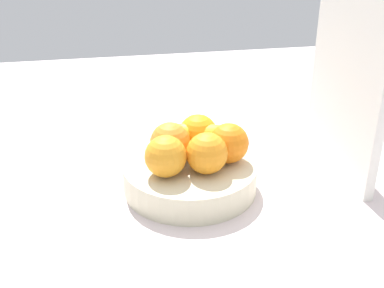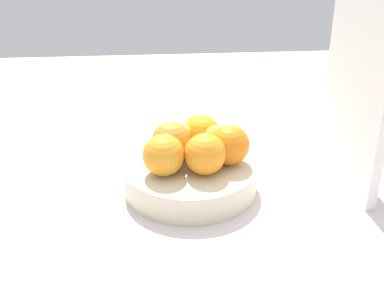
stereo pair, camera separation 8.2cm
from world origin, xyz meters
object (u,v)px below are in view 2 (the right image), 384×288
(orange_back_right, at_px, (171,141))
(cutting_board, at_px, (356,85))
(orange_back_left, at_px, (201,134))
(orange_front_left, at_px, (163,155))
(orange_front_right, at_px, (205,154))
(fruit_bowl, at_px, (192,176))
(orange_center, at_px, (229,145))
(banana_bunch, at_px, (197,141))

(orange_back_right, distance_m, cutting_board, 0.35)
(orange_back_right, bearing_deg, cutting_board, 92.71)
(orange_back_left, relative_size, cutting_board, 0.20)
(orange_front_left, distance_m, orange_front_right, 0.07)
(fruit_bowl, distance_m, cutting_board, 0.34)
(orange_front_right, relative_size, cutting_board, 0.20)
(fruit_bowl, distance_m, orange_back_left, 0.08)
(orange_front_left, relative_size, orange_back_right, 1.00)
(orange_back_left, bearing_deg, orange_back_right, -64.84)
(orange_center, xyz_separation_m, orange_back_left, (-0.05, -0.05, 0.00))
(orange_front_left, height_order, orange_center, same)
(orange_front_left, bearing_deg, banana_bunch, 134.76)
(orange_center, xyz_separation_m, orange_back_right, (-0.02, -0.10, 0.00))
(fruit_bowl, xyz_separation_m, orange_center, (0.00, 0.07, 0.06))
(fruit_bowl, xyz_separation_m, cutting_board, (-0.04, 0.30, 0.15))
(orange_front_right, bearing_deg, orange_back_left, 179.65)
(orange_front_left, distance_m, cutting_board, 0.37)
(orange_back_right, xyz_separation_m, cutting_board, (-0.02, 0.34, 0.09))
(orange_back_right, bearing_deg, orange_center, 77.20)
(orange_front_left, distance_m, orange_back_left, 0.11)
(fruit_bowl, relative_size, banana_bunch, 1.31)
(orange_center, height_order, orange_back_right, same)
(orange_back_right, bearing_deg, orange_back_left, 115.16)
(orange_center, bearing_deg, orange_back_left, -137.14)
(orange_front_right, height_order, orange_back_left, same)
(orange_front_left, xyz_separation_m, orange_back_right, (-0.05, 0.02, 0.00))
(orange_front_left, xyz_separation_m, cutting_board, (-0.07, 0.35, 0.09))
(orange_front_right, xyz_separation_m, orange_back_right, (-0.06, -0.06, 0.00))
(fruit_bowl, relative_size, orange_center, 3.34)
(orange_front_right, xyz_separation_m, cutting_board, (-0.07, 0.28, 0.09))
(banana_bunch, relative_size, cutting_board, 0.52)
(orange_center, height_order, banana_bunch, orange_center)
(banana_bunch, bearing_deg, orange_front_left, -45.24)
(orange_front_left, bearing_deg, fruit_bowl, 121.42)
(orange_back_left, bearing_deg, banana_bunch, -27.67)
(orange_center, height_order, orange_back_left, same)
(orange_center, bearing_deg, orange_front_right, -56.11)
(orange_back_right, bearing_deg, orange_front_right, 45.63)
(orange_front_right, distance_m, orange_center, 0.06)
(orange_back_left, xyz_separation_m, orange_back_right, (0.03, -0.06, 0.00))
(banana_bunch, xyz_separation_m, cutting_board, (-0.01, 0.29, 0.10))
(fruit_bowl, bearing_deg, orange_front_left, -58.58)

